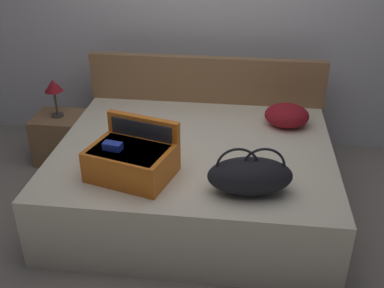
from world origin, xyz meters
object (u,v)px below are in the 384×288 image
(hard_case_large, at_px, (132,159))
(duffel_bag, at_px, (250,175))
(bed, at_px, (194,178))
(table_lamp, at_px, (54,88))
(pillow_near_headboard, at_px, (287,115))
(nightstand, at_px, (61,138))

(hard_case_large, distance_m, duffel_bag, 0.79)
(bed, distance_m, table_lamp, 1.52)
(pillow_near_headboard, xyz_separation_m, table_lamp, (-2.03, 0.13, 0.09))
(pillow_near_headboard, bearing_deg, nightstand, 176.44)
(duffel_bag, bearing_deg, bed, 128.07)
(bed, bearing_deg, duffel_bag, -51.93)
(hard_case_large, relative_size, nightstand, 1.40)
(hard_case_large, bearing_deg, table_lamp, 148.52)
(nightstand, bearing_deg, bed, -24.29)
(nightstand, relative_size, table_lamp, 1.29)
(table_lamp, bearing_deg, pillow_near_headboard, -3.56)
(hard_case_large, xyz_separation_m, pillow_near_headboard, (1.07, 0.90, -0.04))
(bed, height_order, table_lamp, table_lamp)
(duffel_bag, xyz_separation_m, pillow_near_headboard, (0.29, 1.01, -0.03))
(duffel_bag, relative_size, nightstand, 1.28)
(hard_case_large, xyz_separation_m, table_lamp, (-0.95, 1.03, 0.05))
(pillow_near_headboard, distance_m, table_lamp, 2.03)
(pillow_near_headboard, bearing_deg, bed, -146.43)
(bed, xyz_separation_m, duffel_bag, (0.42, -0.54, 0.39))
(duffel_bag, bearing_deg, pillow_near_headboard, 74.08)
(nightstand, bearing_deg, hard_case_large, -47.23)
(hard_case_large, height_order, table_lamp, hard_case_large)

